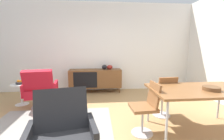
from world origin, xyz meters
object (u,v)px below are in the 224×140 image
object	(u,v)px
sideboard	(95,78)
dining_chair_back_left	(164,95)
wooden_bowl_on_table	(211,88)
fruit_bowl	(20,83)
vase_sculptural_dark	(110,67)
dining_table	(199,91)
lounge_chair_red	(40,89)
side_table_round	(21,92)
armchair_black_shell	(62,134)
vase_cobalt	(104,67)
dining_chair_near_window	(146,106)

from	to	relation	value
sideboard	dining_chair_back_left	size ratio (longest dim) A/B	1.87
wooden_bowl_on_table	fruit_bowl	distance (m)	4.06
fruit_bowl	dining_chair_back_left	bearing A→B (deg)	-16.93
vase_sculptural_dark	dining_table	xyz separation A→B (m)	(1.30, -2.43, -0.09)
vase_sculptural_dark	lounge_chair_red	size ratio (longest dim) A/B	0.19
lounge_chair_red	fruit_bowl	size ratio (longest dim) A/B	4.73
side_table_round	fruit_bowl	xyz separation A→B (m)	(-0.00, -0.00, 0.23)
armchair_black_shell	fruit_bowl	bearing A→B (deg)	123.73
vase_sculptural_dark	dining_table	distance (m)	2.76
wooden_bowl_on_table	fruit_bowl	world-z (taller)	wooden_bowl_on_table
vase_cobalt	wooden_bowl_on_table	size ratio (longest dim) A/B	0.62
vase_cobalt	armchair_black_shell	distance (m)	3.20
vase_sculptural_dark	dining_table	world-z (taller)	vase_sculptural_dark
dining_chair_near_window	lounge_chair_red	size ratio (longest dim) A/B	0.90
dining_table	dining_chair_near_window	xyz separation A→B (m)	(-0.89, 0.00, -0.23)
dining_table	armchair_black_shell	size ratio (longest dim) A/B	1.69
wooden_bowl_on_table	dining_table	bearing A→B (deg)	141.19
dining_table	fruit_bowl	size ratio (longest dim) A/B	8.00
dining_chair_near_window	fruit_bowl	world-z (taller)	dining_chair_near_window
dining_table	lounge_chair_red	bearing A→B (deg)	157.56
dining_chair_back_left	wooden_bowl_on_table	bearing A→B (deg)	-54.41
vase_sculptural_dark	wooden_bowl_on_table	distance (m)	2.91
vase_sculptural_dark	vase_cobalt	bearing A→B (deg)	180.00
sideboard	vase_cobalt	bearing A→B (deg)	0.38
vase_sculptural_dark	armchair_black_shell	bearing A→B (deg)	-103.99
sideboard	side_table_round	xyz separation A→B (m)	(-1.82, -0.88, -0.12)
wooden_bowl_on_table	side_table_round	size ratio (longest dim) A/B	0.50
vase_sculptural_dark	side_table_round	distance (m)	2.48
wooden_bowl_on_table	side_table_round	distance (m)	4.08
dining_table	vase_cobalt	bearing A→B (deg)	121.12
sideboard	vase_sculptural_dark	bearing A→B (deg)	0.24
fruit_bowl	dining_table	bearing A→B (deg)	-23.34
vase_cobalt	armchair_black_shell	world-z (taller)	armchair_black_shell
vase_sculptural_dark	dining_table	size ratio (longest dim) A/B	0.11
dining_chair_near_window	vase_cobalt	bearing A→B (deg)	103.38
wooden_bowl_on_table	armchair_black_shell	world-z (taller)	armchair_black_shell
dining_chair_back_left	fruit_bowl	size ratio (longest dim) A/B	4.28
vase_sculptural_dark	fruit_bowl	world-z (taller)	vase_sculptural_dark
vase_sculptural_dark	fruit_bowl	distance (m)	2.45
vase_sculptural_dark	dining_chair_near_window	world-z (taller)	same
wooden_bowl_on_table	fruit_bowl	size ratio (longest dim) A/B	1.30
sideboard	dining_chair_back_left	xyz separation A→B (m)	(1.40, -1.87, 0.03)
dining_table	armchair_black_shell	bearing A→B (deg)	-161.51
vase_sculptural_dark	lounge_chair_red	distance (m)	2.10
dining_chair_back_left	lounge_chair_red	size ratio (longest dim) A/B	0.90
wooden_bowl_on_table	dining_chair_near_window	distance (m)	1.07
armchair_black_shell	side_table_round	world-z (taller)	armchair_black_shell
vase_cobalt	vase_sculptural_dark	xyz separation A→B (m)	(0.17, 0.00, -0.01)
vase_sculptural_dark	dining_chair_back_left	xyz separation A→B (m)	(0.95, -1.87, -0.32)
lounge_chair_red	dining_chair_back_left	bearing A→B (deg)	-14.34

